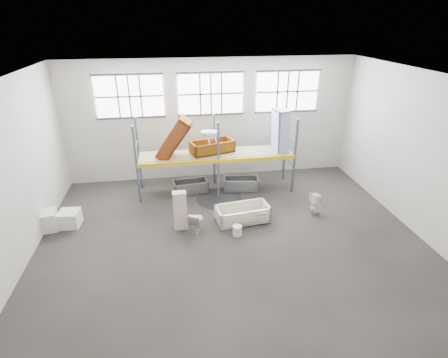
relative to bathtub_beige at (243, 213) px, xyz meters
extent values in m
cube|color=#46403B|center=(-0.57, -1.02, -0.32)|extent=(12.00, 10.00, 0.10)
cube|color=silver|center=(-0.57, -1.02, 4.78)|extent=(12.00, 10.00, 0.10)
cube|color=#B8B4AA|center=(-0.57, 4.03, 2.23)|extent=(12.00, 0.10, 5.00)
cube|color=beige|center=(-0.57, -6.07, 2.23)|extent=(12.00, 0.10, 5.00)
cube|color=#BCB8AF|center=(-6.62, -1.02, 2.23)|extent=(0.10, 10.00, 5.00)
cube|color=#AAA79E|center=(5.48, -1.02, 2.23)|extent=(0.10, 10.00, 5.00)
cube|color=white|center=(-3.77, 3.92, 3.33)|extent=(2.60, 0.04, 1.60)
cube|color=white|center=(-0.57, 3.92, 3.33)|extent=(2.60, 0.04, 1.60)
cube|color=white|center=(2.63, 3.92, 3.33)|extent=(2.60, 0.04, 1.60)
cube|color=slate|center=(-3.57, 1.88, 1.23)|extent=(0.08, 0.08, 3.00)
cube|color=slate|center=(-3.57, 3.08, 1.23)|extent=(0.08, 0.08, 3.00)
cube|color=slate|center=(-0.57, 1.88, 1.23)|extent=(0.08, 0.08, 3.00)
cube|color=slate|center=(-0.57, 3.08, 1.23)|extent=(0.08, 0.08, 3.00)
cube|color=slate|center=(2.43, 1.88, 1.23)|extent=(0.08, 0.08, 3.00)
cube|color=slate|center=(2.43, 3.08, 1.23)|extent=(0.08, 0.08, 3.00)
cube|color=yellow|center=(-0.57, 1.88, 1.23)|extent=(6.00, 0.10, 0.14)
cube|color=yellow|center=(-0.57, 3.08, 1.23)|extent=(6.00, 0.10, 0.14)
cube|color=gray|center=(-0.57, 2.48, 1.31)|extent=(5.90, 1.10, 0.03)
cylinder|color=black|center=(-0.57, 1.68, -0.27)|extent=(1.80, 1.80, 0.00)
cube|color=beige|center=(0.59, -0.34, 0.01)|extent=(0.39, 0.21, 0.36)
imported|color=beige|center=(-0.03, -0.37, -0.11)|extent=(0.61, 0.61, 0.16)
imported|color=beige|center=(-1.62, -0.37, 0.08)|extent=(0.63, 0.78, 0.69)
cube|color=beige|center=(-2.13, -0.17, 0.40)|extent=(0.44, 0.29, 1.35)
imported|color=white|center=(2.66, 0.02, 0.15)|extent=(0.47, 0.46, 0.83)
imported|color=silver|center=(-0.85, 2.24, 1.83)|extent=(0.61, 0.49, 0.52)
cylinder|color=silver|center=(-0.35, -0.87, -0.10)|extent=(0.35, 0.35, 0.34)
cube|color=silver|center=(-6.55, 0.44, 0.05)|extent=(0.85, 0.76, 0.64)
cube|color=silver|center=(-5.82, 0.56, 0.00)|extent=(0.69, 0.69, 0.54)
camera|label=1|loc=(-2.24, -10.20, 6.19)|focal=28.06mm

